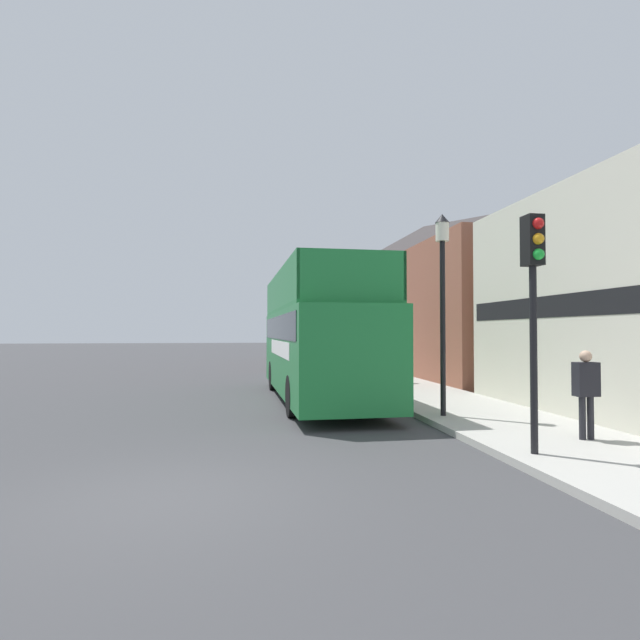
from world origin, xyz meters
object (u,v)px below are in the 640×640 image
object	(u,v)px
traffic_signal	(534,279)
lamp_post_third	(322,312)
tour_bus	(317,343)
lamp_post_nearest	(442,277)
lamp_post_second	(359,296)
pedestrian_nearest	(586,386)
parked_car_ahead_of_bus	(309,364)

from	to	relation	value
traffic_signal	lamp_post_third	xyz separation A→B (m)	(-0.12, 21.52, 0.30)
tour_bus	lamp_post_third	bearing A→B (deg)	79.01
lamp_post_nearest	lamp_post_second	bearing A→B (deg)	89.98
pedestrian_nearest	traffic_signal	size ratio (longest dim) A/B	0.42
parked_car_ahead_of_bus	pedestrian_nearest	size ratio (longest dim) A/B	2.63
traffic_signal	lamp_post_second	world-z (taller)	lamp_post_second
tour_bus	traffic_signal	size ratio (longest dim) A/B	2.54
pedestrian_nearest	lamp_post_nearest	size ratio (longest dim) A/B	0.34
traffic_signal	tour_bus	bearing A→B (deg)	107.03
traffic_signal	lamp_post_third	distance (m)	21.52
lamp_post_nearest	lamp_post_third	world-z (taller)	lamp_post_nearest
pedestrian_nearest	traffic_signal	xyz separation A→B (m)	(-1.60, -0.88, 1.90)
lamp_post_second	lamp_post_third	size ratio (longest dim) A/B	1.12
tour_bus	pedestrian_nearest	world-z (taller)	tour_bus
lamp_post_nearest	traffic_signal	bearing A→B (deg)	-90.06
traffic_signal	lamp_post_second	bearing A→B (deg)	89.97
pedestrian_nearest	lamp_post_second	bearing A→B (deg)	97.70
traffic_signal	lamp_post_second	distance (m)	12.70
tour_bus	parked_car_ahead_of_bus	xyz separation A→B (m)	(0.81, 8.00, -1.18)
tour_bus	lamp_post_second	size ratio (longest dim) A/B	1.95
tour_bus	lamp_post_third	distance (m)	13.79
pedestrian_nearest	parked_car_ahead_of_bus	bearing A→B (deg)	102.13
tour_bus	pedestrian_nearest	distance (m)	8.24
parked_car_ahead_of_bus	lamp_post_nearest	world-z (taller)	lamp_post_nearest
parked_car_ahead_of_bus	pedestrian_nearest	world-z (taller)	pedestrian_nearest
pedestrian_nearest	lamp_post_third	bearing A→B (deg)	94.76
parked_car_ahead_of_bus	lamp_post_third	bearing A→B (deg)	71.62
lamp_post_nearest	lamp_post_second	size ratio (longest dim) A/B	0.94
traffic_signal	lamp_post_second	xyz separation A→B (m)	(0.01, 12.68, 0.63)
lamp_post_second	tour_bus	bearing A→B (deg)	-117.87
pedestrian_nearest	traffic_signal	distance (m)	2.64
lamp_post_second	lamp_post_nearest	bearing A→B (deg)	-90.02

